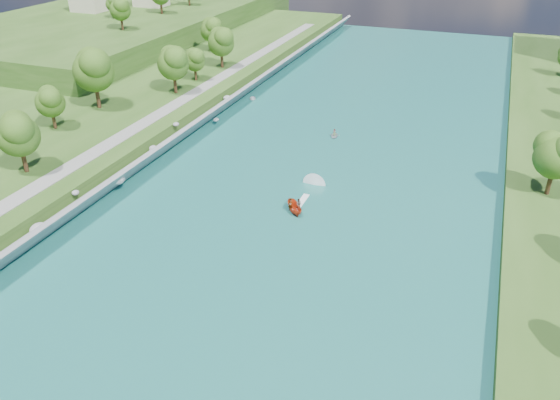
% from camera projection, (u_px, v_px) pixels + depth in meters
% --- Properties ---
extents(ground, '(260.00, 260.00, 0.00)m').
position_uv_depth(ground, '(250.00, 266.00, 64.37)').
color(ground, '#2D5119').
rests_on(ground, ground).
extents(river_water, '(55.00, 240.00, 0.10)m').
position_uv_depth(river_water, '(305.00, 191.00, 80.68)').
color(river_water, '#195F5D').
rests_on(river_water, ground).
extents(berm_west, '(45.00, 240.00, 3.50)m').
position_uv_depth(berm_west, '(35.00, 134.00, 95.60)').
color(berm_west, '#2D5119').
rests_on(berm_west, ground).
extents(ridge_west, '(60.00, 120.00, 9.00)m').
position_uv_depth(ridge_west, '(128.00, 24.00, 165.73)').
color(ridge_west, '#2D5119').
rests_on(ridge_west, ground).
extents(riprap_bank, '(4.09, 236.00, 4.24)m').
position_uv_depth(riprap_bank, '(151.00, 156.00, 87.33)').
color(riprap_bank, slate).
rests_on(riprap_bank, ground).
extents(riverside_path, '(3.00, 200.00, 0.10)m').
position_uv_depth(riverside_path, '(118.00, 139.00, 89.22)').
color(riverside_path, gray).
rests_on(riverside_path, berm_west).
extents(motorboat, '(3.60, 18.73, 2.19)m').
position_uv_depth(motorboat, '(299.00, 202.00, 76.38)').
color(motorboat, red).
rests_on(motorboat, river_water).
extents(raft, '(2.28, 2.86, 1.50)m').
position_uv_depth(raft, '(334.00, 135.00, 98.80)').
color(raft, '#9C9EA5').
rests_on(raft, river_water).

